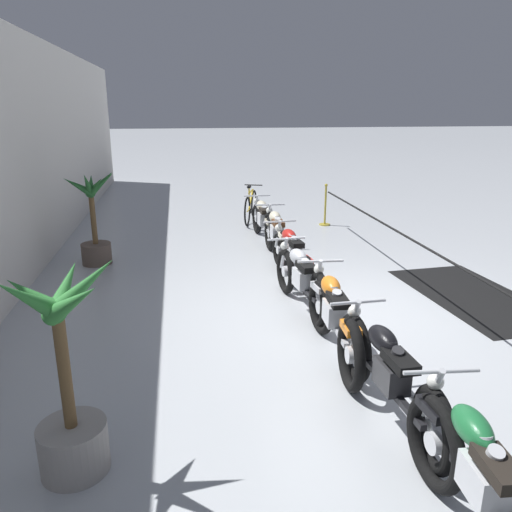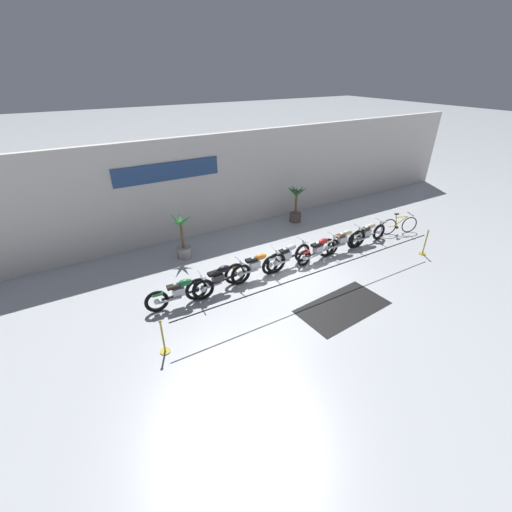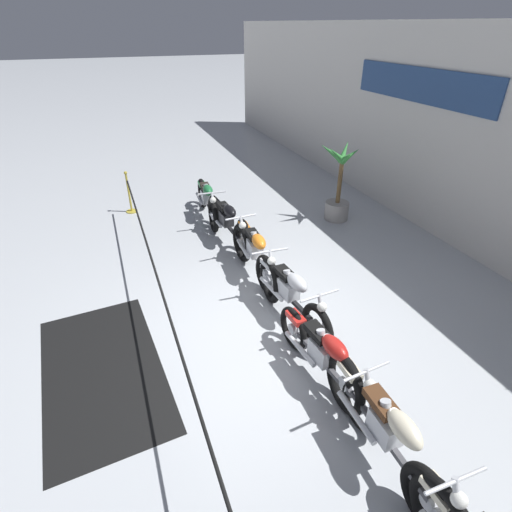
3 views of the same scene
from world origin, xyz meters
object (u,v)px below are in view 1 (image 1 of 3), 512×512
Objects in this scene: motorcycle_silver_3 at (302,280)px; motorcycle_orange_2 at (333,316)px; motorcycle_red_4 at (292,254)px; motorcycle_cream_5 at (276,235)px; potted_palm_left_of_row at (94,222)px; bicycle at (251,207)px; motorcycle_green_0 at (479,482)px; motorcycle_cream_6 at (263,221)px; stanchion_mid_left at (325,211)px; motorcycle_black_1 at (388,378)px; potted_palm_right_of_row at (69,397)px; stanchion_far_left at (480,290)px; floor_banner at (474,296)px.

motorcycle_orange_2 is at bearing -177.61° from motorcycle_silver_3.
motorcycle_cream_5 is (1.24, 0.03, 0.02)m from motorcycle_red_4.
motorcycle_silver_3 is at bearing -130.25° from potted_palm_left_of_row.
potted_palm_left_of_row is at bearing 132.39° from bicycle.
motorcycle_green_0 reaches higher than motorcycle_cream_6.
motorcycle_green_0 is at bearing -179.47° from motorcycle_red_4.
stanchion_mid_left is at bearing -15.70° from motorcycle_orange_2.
stanchion_mid_left is at bearing -12.39° from motorcycle_black_1.
potted_palm_right_of_row reaches higher than stanchion_far_left.
potted_palm_right_of_row is at bearing 153.54° from motorcycle_cream_5.
motorcycle_cream_6 is at bearing 0.31° from motorcycle_black_1.
stanchion_mid_left is (8.30, -4.59, -0.34)m from potted_palm_right_of_row.
motorcycle_red_4 is 0.75× the size of floor_banner.
motorcycle_black_1 reaches higher than motorcycle_cream_6.
motorcycle_green_0 reaches higher than motorcycle_silver_3.
floor_banner is at bearing -132.31° from motorcycle_cream_5.
motorcycle_black_1 is at bearing 132.51° from floor_banner.
potted_palm_left_of_row reaches higher than motorcycle_silver_3.
motorcycle_cream_5 is at bearing -3.02° from motorcycle_silver_3.
motorcycle_green_0 reaches higher than floor_banner.
floor_banner is at bearing -60.50° from potted_palm_right_of_row.
motorcycle_silver_3 is 2.62m from motorcycle_cream_5.
motorcycle_silver_3 is 2.15× the size of stanchion_mid_left.
potted_palm_left_of_row is 1.75× the size of stanchion_mid_left.
motorcycle_cream_5 is (3.98, -0.08, -0.01)m from motorcycle_orange_2.
motorcycle_cream_5 is at bearing -179.61° from bicycle.
potted_palm_left_of_row reaches higher than motorcycle_black_1.
stanchion_far_left is at bearing -156.12° from motorcycle_cream_5.
stanchion_far_left is (1.62, -4.59, 0.04)m from potted_palm_right_of_row.
floor_banner is (1.48, -2.83, -0.49)m from motorcycle_orange_2.
potted_palm_left_of_row is (0.20, 3.47, 0.35)m from motorcycle_cream_5.
stanchion_far_left is at bearing -51.72° from motorcycle_black_1.
motorcycle_orange_2 is 1.30× the size of potted_palm_left_of_row.
motorcycle_red_4 is (1.38, -0.17, -0.01)m from motorcycle_silver_3.
potted_palm_left_of_row is (6.99, 3.55, 0.36)m from motorcycle_green_0.
floor_banner is (0.12, -2.88, -0.47)m from motorcycle_silver_3.
motorcycle_orange_2 is 0.82× the size of floor_banner.
motorcycle_orange_2 reaches higher than floor_banner.
potted_palm_right_of_row is (-3.02, 2.67, 0.23)m from motorcycle_silver_3.
motorcycle_green_0 is 2.82m from motorcycle_orange_2.
potted_palm_right_of_row is at bearing 121.45° from motorcycle_orange_2.
potted_palm_right_of_row is at bearing 147.19° from motorcycle_red_4.
motorcycle_black_1 reaches higher than floor_banner.
stanchion_far_left is at bearing -128.82° from potted_palm_left_of_row.
motorcycle_cream_5 is 1.30× the size of potted_palm_left_of_row.
motorcycle_cream_6 is at bearing -71.13° from potted_palm_left_of_row.
motorcycle_red_4 reaches higher than floor_banner.
potted_palm_left_of_row is 6.75m from stanchion_far_left.
floor_banner is (-3.88, -2.78, -0.45)m from motorcycle_cream_6.
motorcycle_cream_6 is 2.22m from stanchion_mid_left.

